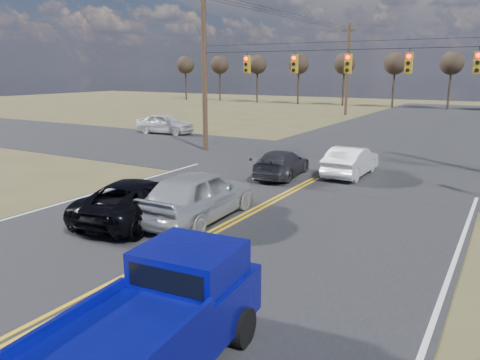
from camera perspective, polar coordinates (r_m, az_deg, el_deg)
The scene contains 12 objects.
ground at distance 11.10m, azimuth -19.20°, elevation -14.10°, with size 160.00×160.00×0.00m, color brown.
road_main at distance 18.63m, azimuth 4.70°, elevation -2.26°, with size 14.00×120.00×0.02m, color #28282B.
road_cross at distance 25.89m, azimuth 12.45°, elevation 1.86°, with size 120.00×12.00×0.02m, color #28282B.
signal_gantry at distance 25.07m, azimuth 13.99°, elevation 13.08°, with size 19.60×4.83×10.00m.
utility_poles at distance 24.47m, azimuth 12.31°, elevation 13.55°, with size 19.60×58.32×10.00m.
treeline at distance 34.07m, azimuth 17.81°, elevation 13.85°, with size 87.00×117.80×7.40m.
pickup_truck at distance 8.00m, azimuth -10.52°, elevation -17.28°, with size 2.39×5.23×1.91m.
silver_suv at distance 15.87m, azimuth -5.11°, elevation -1.76°, with size 2.05×5.11×1.74m, color #B5B7BE.
black_suv at distance 16.15m, azimuth -12.13°, elevation -2.32°, with size 2.37×5.13×1.43m, color black.
white_car_queue at distance 23.07m, azimuth 13.38°, elevation 2.25°, with size 1.51×4.32×1.42m, color white.
dgrey_car_queue at distance 22.37m, azimuth 5.06°, elevation 2.02°, with size 1.77×4.36×1.27m, color #333237.
cross_car_west at distance 38.11m, azimuth -9.14°, elevation 6.78°, with size 4.69×1.89×1.60m, color silver.
Camera 1 is at (7.75, -6.21, 4.95)m, focal length 35.00 mm.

